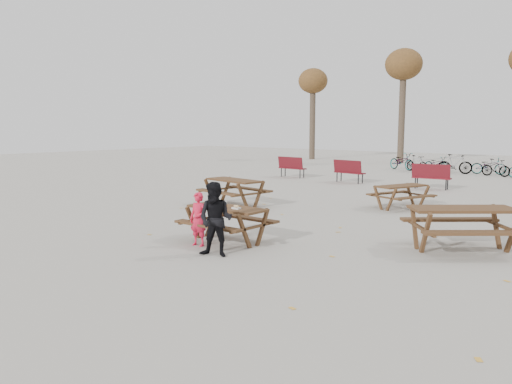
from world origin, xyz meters
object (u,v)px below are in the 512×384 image
Objects in this scene: food_tray at (236,208)px; picnic_table_far at (401,197)px; picnic_table_east at (462,229)px; child at (198,219)px; picnic_table_north at (234,193)px; main_picnic_table at (227,215)px; adult at (216,219)px; soda_bottle at (226,205)px.

food_tray is 0.11× the size of picnic_table_far.
child is at bearing 175.18° from picnic_table_east.
child reaches higher than picnic_table_east.
main_picnic_table is at bearing -41.33° from picnic_table_north.
adult is 0.87× the size of picnic_table_far.
child is at bearing -108.43° from main_picnic_table.
soda_bottle reaches higher than picnic_table_far.
soda_bottle reaches higher than picnic_table_east.
main_picnic_table is 0.35m from soda_bottle.
main_picnic_table is 0.92× the size of picnic_table_north.
child is at bearing -47.54° from picnic_table_north.
child is at bearing -169.66° from picnic_table_far.
picnic_table_east is at bearing 24.61° from adult.
picnic_table_north is (-3.38, 4.05, -0.42)m from soda_bottle.
food_tray is 1.06× the size of soda_bottle.
main_picnic_table is 0.42m from food_tray.
picnic_table_far is at bearing 83.78° from food_tray.
adult is at bearing -32.06° from child.
picnic_table_far is (-3.13, 4.30, -0.08)m from picnic_table_east.
picnic_table_north is (-3.60, 3.95, -0.37)m from food_tray.
adult is (0.67, -1.05, 0.14)m from main_picnic_table.
food_tray is (0.35, -0.09, 0.21)m from main_picnic_table.
main_picnic_table is 10.59× the size of soda_bottle.
picnic_table_far is (1.32, 7.40, -0.21)m from child.
adult is at bearing -57.42° from main_picnic_table.
food_tray is at bearing 88.52° from adult.
main_picnic_table reaches higher than picnic_table_far.
food_tray is 1.01m from adult.
picnic_table_far is (1.10, 6.74, -0.23)m from main_picnic_table.
child reaches higher than picnic_table_north.
main_picnic_table is 5.05m from picnic_table_north.
main_picnic_table is 1.24× the size of adult.
food_tray is at bearing -39.07° from picnic_table_north.
child is 5.42m from picnic_table_east.
soda_bottle is at bearing -156.72° from food_tray.
picnic_table_north is 1.17× the size of picnic_table_far.
child reaches higher than food_tray.
main_picnic_table is 1.08× the size of picnic_table_far.
picnic_table_east reaches higher than food_tray.
picnic_table_north reaches higher than food_tray.
food_tray is at bearing 36.54° from child.
picnic_table_north is at bearing 115.83° from child.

